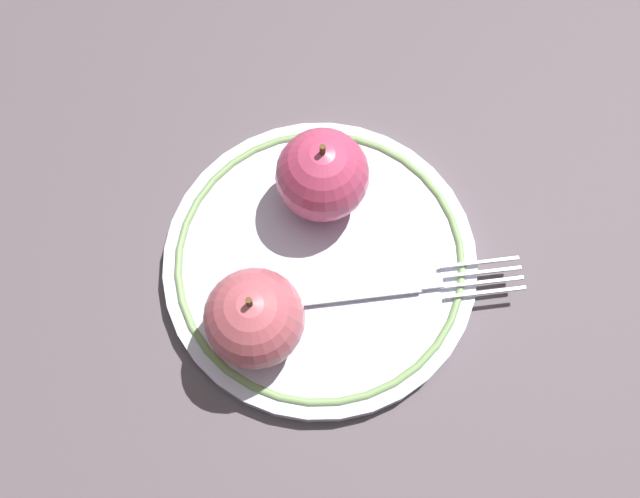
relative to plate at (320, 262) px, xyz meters
The scene contains 5 objects.
ground_plane 0.03m from the plate, 132.96° to the right, with size 2.00×2.00×0.00m, color #554A50.
plate is the anchor object (origin of this frame).
apple_red_whole 0.07m from the plate, 159.91° to the left, with size 0.07×0.07×0.08m.
apple_second_whole 0.09m from the plate, 56.62° to the right, with size 0.07×0.07×0.08m.
fork 0.07m from the plate, 51.17° to the left, with size 0.05×0.17×0.00m.
Camera 1 is at (0.19, -0.04, 0.53)m, focal length 40.00 mm.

